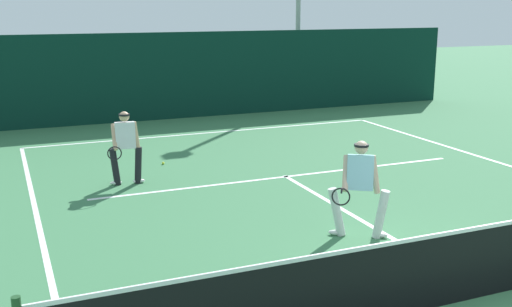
{
  "coord_description": "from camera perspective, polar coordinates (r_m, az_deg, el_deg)",
  "views": [
    {
      "loc": [
        -5.82,
        -5.76,
        3.78
      ],
      "look_at": [
        -1.36,
        4.82,
        1.0
      ],
      "focal_mm": 43.22,
      "sensor_mm": 36.0,
      "label": 1
    }
  ],
  "objects": [
    {
      "name": "tennis_net",
      "position": [
        8.81,
        21.06,
        -9.05
      ],
      "size": [
        11.78,
        0.09,
        1.11
      ],
      "color": "#1E4723",
      "rests_on": "ground_plane"
    },
    {
      "name": "player_far",
      "position": [
        13.41,
        -12.0,
        0.8
      ],
      "size": [
        0.86,
        0.84,
        1.6
      ],
      "rotation": [
        0.0,
        0.0,
        3.04
      ],
      "color": "black",
      "rests_on": "ground_plane"
    },
    {
      "name": "court_line_centre",
      "position": [
        11.33,
        9.63,
        -6.06
      ],
      "size": [
        0.1,
        6.4,
        0.01
      ],
      "primitive_type": "cube",
      "color": "white",
      "rests_on": "ground_plane"
    },
    {
      "name": "court_line_baseline_far",
      "position": [
        18.73,
        -4.25,
        1.94
      ],
      "size": [
        10.75,
        0.1,
        0.01
      ],
      "primitive_type": "cube",
      "color": "white",
      "rests_on": "ground_plane"
    },
    {
      "name": "back_fence_windscreen",
      "position": [
        21.12,
        -6.75,
        7.19
      ],
      "size": [
        20.97,
        0.12,
        2.9
      ],
      "primitive_type": "cube",
      "color": "black",
      "rests_on": "ground_plane"
    },
    {
      "name": "court_line_service",
      "position": [
        13.92,
        2.8,
        -2.15
      ],
      "size": [
        8.77,
        0.1,
        0.01
      ],
      "primitive_type": "cube",
      "color": "white",
      "rests_on": "ground_plane"
    },
    {
      "name": "player_near",
      "position": [
        10.25,
        9.56,
        -2.87
      ],
      "size": [
        1.15,
        0.79,
        1.65
      ],
      "rotation": [
        0.0,
        0.0,
        2.57
      ],
      "color": "silver",
      "rests_on": "ground_plane"
    },
    {
      "name": "tennis_ball",
      "position": [
        15.12,
        -8.59,
        -0.89
      ],
      "size": [
        0.07,
        0.07,
        0.07
      ],
      "primitive_type": "sphere",
      "color": "#D1E033",
      "rests_on": "ground_plane"
    },
    {
      "name": "ground_plane",
      "position": [
        9.02,
        20.77,
        -12.12
      ],
      "size": [
        80.0,
        80.0,
        0.0
      ],
      "primitive_type": "plane",
      "color": "#3A744A"
    }
  ]
}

